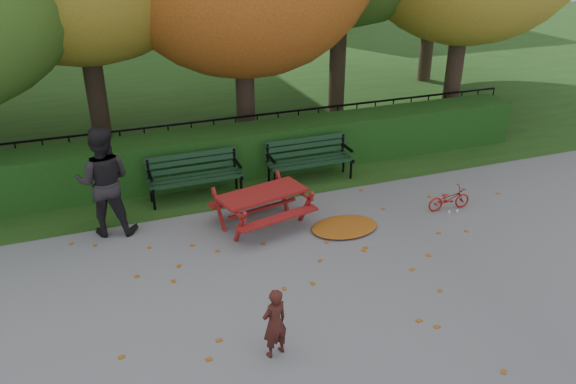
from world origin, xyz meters
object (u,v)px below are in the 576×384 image
object	(u,v)px
picnic_table	(262,200)
child	(275,323)
bench_left	(194,173)
bicycle	(449,199)
bench_right	(309,156)
adult	(104,182)

from	to	relation	value
picnic_table	child	distance (m)	3.33
bench_left	child	size ratio (longest dim) A/B	1.87
bench_left	bicycle	world-z (taller)	bench_left
bench_right	bicycle	xyz separation A→B (m)	(1.94, -2.20, -0.30)
child	bicycle	distance (m)	5.08
adult	bicycle	distance (m)	6.23
bench_right	adult	bearing A→B (deg)	-168.33
bench_left	adult	bearing A→B (deg)	-153.44
bicycle	picnic_table	bearing A→B (deg)	83.45
bench_left	bicycle	xyz separation A→B (m)	(4.34, -2.20, -0.30)
adult	bicycle	bearing A→B (deg)	-178.09
adult	bicycle	xyz separation A→B (m)	(6.03, -1.36, -0.74)
picnic_table	child	xyz separation A→B (m)	(-0.90, -3.21, -0.03)
bench_right	picnic_table	xyz separation A→B (m)	(-1.53, -1.57, -0.01)
bench_right	bicycle	size ratio (longest dim) A/B	2.12
child	bicycle	world-z (taller)	child
child	bicycle	bearing A→B (deg)	-166.19
bench_right	child	bearing A→B (deg)	-116.95
bench_right	child	distance (m)	5.36
bench_right	child	size ratio (longest dim) A/B	1.87
bench_left	bicycle	size ratio (longest dim) A/B	2.12
bench_left	bicycle	distance (m)	4.88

